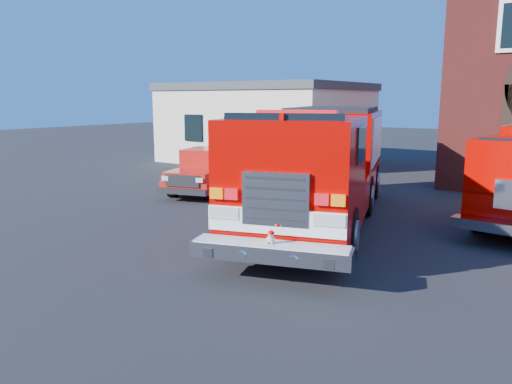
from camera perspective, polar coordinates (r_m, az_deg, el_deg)
The scene contains 4 objects.
ground at distance 13.24m, azimuth 2.96°, elevation -4.75°, with size 100.00×100.00×0.00m, color black.
side_building at distance 28.60m, azimuth 1.30°, elevation 8.00°, with size 10.20×8.20×4.35m.
fire_engine at distance 14.40m, azimuth 7.38°, elevation 3.28°, with size 5.97×10.98×3.26m.
pickup_truck at distance 19.26m, azimuth -5.12°, elevation 2.45°, with size 3.12×5.36×1.66m.
Camera 1 is at (6.67, -10.89, 3.50)m, focal length 35.00 mm.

